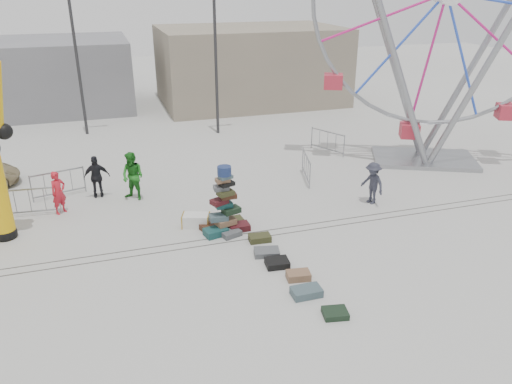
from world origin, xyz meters
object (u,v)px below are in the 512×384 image
object	(u,v)px
lamp_post_left	(78,51)
lamp_post_right	(217,50)
barricade_dummy_c	(58,184)
ferris_wheel	(444,17)
barricade_wheel_front	(306,168)
barricade_wheel_back	(327,142)
pedestrian_black	(97,177)
pedestrian_green	(133,176)
suitcase_tower	(225,213)
barricade_dummy_b	(30,202)
steamer_trunk	(196,220)
pedestrian_red	(59,193)
pedestrian_grey	(372,183)

from	to	relation	value
lamp_post_left	lamp_post_right	bearing A→B (deg)	-15.95
barricade_dummy_c	ferris_wheel	bearing A→B (deg)	-17.29
barricade_wheel_front	barricade_wheel_back	bearing A→B (deg)	-24.18
pedestrian_black	lamp_post_right	bearing A→B (deg)	-132.92
lamp_post_left	pedestrian_black	xyz separation A→B (m)	(0.34, -9.27, -3.64)
barricade_dummy_c	pedestrian_green	xyz separation A→B (m)	(2.80, -1.10, 0.40)
barricade_wheel_back	pedestrian_green	bearing A→B (deg)	-99.98
lamp_post_right	suitcase_tower	distance (m)	12.44
barricade_dummy_b	barricade_dummy_c	bearing A→B (deg)	65.67
steamer_trunk	barricade_wheel_back	size ratio (longest dim) A/B	0.47
suitcase_tower	pedestrian_red	size ratio (longest dim) A/B	1.45
lamp_post_right	steamer_trunk	xyz separation A→B (m)	(-3.50, -10.94, -4.26)
ferris_wheel	barricade_dummy_b	world-z (taller)	ferris_wheel
barricade_dummy_c	pedestrian_red	xyz separation A→B (m)	(0.11, -1.57, 0.26)
barricade_wheel_front	pedestrian_green	size ratio (longest dim) A/B	1.05
pedestrian_grey	suitcase_tower	bearing A→B (deg)	-100.59
lamp_post_right	suitcase_tower	size ratio (longest dim) A/B	3.41
ferris_wheel	barricade_wheel_front	size ratio (longest dim) A/B	6.56
pedestrian_red	pedestrian_black	size ratio (longest dim) A/B	0.95
pedestrian_black	suitcase_tower	bearing A→B (deg)	133.02
barricade_dummy_b	barricade_dummy_c	xyz separation A→B (m)	(0.89, 1.53, 0.00)
lamp_post_right	pedestrian_grey	size ratio (longest dim) A/B	4.88
barricade_dummy_c	barricade_wheel_back	world-z (taller)	same
suitcase_tower	barricade_dummy_b	bearing A→B (deg)	144.02
suitcase_tower	steamer_trunk	bearing A→B (deg)	136.04
steamer_trunk	pedestrian_black	xyz separation A→B (m)	(-3.17, 3.67, 0.63)
pedestrian_green	lamp_post_right	bearing A→B (deg)	97.25
pedestrian_green	ferris_wheel	bearing A→B (deg)	43.14
ferris_wheel	pedestrian_grey	xyz separation A→B (m)	(-4.83, -3.56, -5.64)
barricade_dummy_c	pedestrian_grey	xyz separation A→B (m)	(11.43, -4.20, 0.27)
lamp_post_right	ferris_wheel	world-z (taller)	ferris_wheel
barricade_dummy_b	pedestrian_red	bearing A→B (deg)	3.89
lamp_post_left	pedestrian_red	distance (m)	11.06
barricade_dummy_b	pedestrian_red	distance (m)	1.03
steamer_trunk	lamp_post_left	bearing A→B (deg)	124.73
barricade_wheel_back	pedestrian_grey	size ratio (longest dim) A/B	1.22
pedestrian_black	steamer_trunk	bearing A→B (deg)	130.37
lamp_post_left	barricade_wheel_front	size ratio (longest dim) A/B	4.00
barricade_dummy_b	barricade_wheel_front	bearing A→B (deg)	7.49
suitcase_tower	barricade_wheel_front	distance (m)	5.68
pedestrian_black	pedestrian_grey	bearing A→B (deg)	158.96
pedestrian_green	suitcase_tower	bearing A→B (deg)	-11.96
barricade_dummy_c	barricade_wheel_back	size ratio (longest dim) A/B	1.00
steamer_trunk	barricade_wheel_front	distance (m)	6.09
ferris_wheel	pedestrian_black	world-z (taller)	ferris_wheel
steamer_trunk	pedestrian_black	world-z (taller)	pedestrian_black
lamp_post_right	barricade_dummy_b	xyz separation A→B (m)	(-9.02, -8.35, -3.93)
lamp_post_right	barricade_wheel_front	size ratio (longest dim) A/B	4.00
barricade_dummy_b	pedestrian_black	size ratio (longest dim) A/B	1.18
lamp_post_left	barricade_wheel_front	bearing A→B (deg)	-48.61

